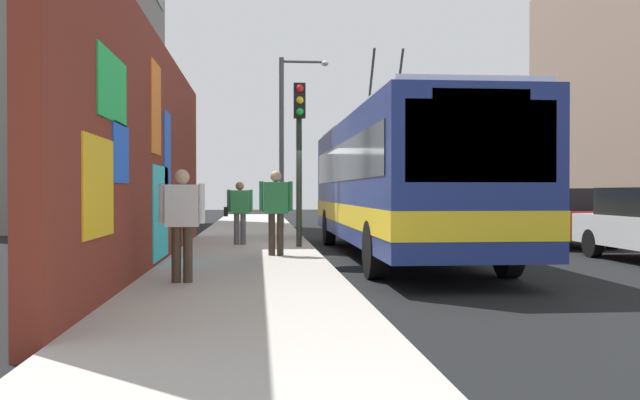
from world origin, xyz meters
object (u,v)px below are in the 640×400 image
object	(u,v)px
pedestrian_near_wall	(182,216)
parked_car_navy	(444,206)
parked_car_red	(555,215)
street_lamp	(287,129)
traffic_light	(299,136)
pedestrian_midblock	(239,208)
parked_car_champagne	(485,209)
pedestrian_at_curb	(276,205)
city_bus	(398,179)

from	to	relation	value
pedestrian_near_wall	parked_car_navy	bearing A→B (deg)	-25.00
parked_car_red	street_lamp	size ratio (longest dim) A/B	0.71
street_lamp	parked_car_red	bearing A→B (deg)	-136.29
parked_car_red	street_lamp	distance (m)	10.90
pedestrian_near_wall	traffic_light	xyz separation A→B (m)	(6.44, -2.12, 1.71)
pedestrian_near_wall	pedestrian_midblock	bearing A→B (deg)	-5.11
parked_car_champagne	pedestrian_at_curb	distance (m)	13.04
pedestrian_near_wall	traffic_light	world-z (taller)	traffic_light
parked_car_champagne	city_bus	bearing A→B (deg)	151.22
pedestrian_near_wall	pedestrian_at_curb	size ratio (longest dim) A/B	0.94
parked_car_champagne	traffic_light	size ratio (longest dim) A/B	1.10
parked_car_red	pedestrian_near_wall	size ratio (longest dim) A/B	2.74
parked_car_navy	traffic_light	xyz separation A→B (m)	(-13.87, 7.35, 2.01)
city_bus	pedestrian_midblock	size ratio (longest dim) A/B	7.44
pedestrian_midblock	traffic_light	distance (m)	2.45
city_bus	parked_car_navy	xyz separation A→B (m)	(15.22, -5.20, -0.94)
parked_car_champagne	pedestrian_midblock	distance (m)	11.43
city_bus	pedestrian_midblock	distance (m)	4.29
city_bus	traffic_light	xyz separation A→B (m)	(1.34, 2.15, 1.06)
pedestrian_at_curb	pedestrian_midblock	bearing A→B (deg)	15.51
city_bus	street_lamp	world-z (taller)	street_lamp
parked_car_red	parked_car_navy	xyz separation A→B (m)	(11.82, 0.00, -0.00)
pedestrian_near_wall	street_lamp	bearing A→B (deg)	-7.93
city_bus	pedestrian_midblock	xyz separation A→B (m)	(2.20, 3.62, -0.70)
parked_car_red	pedestrian_midblock	size ratio (longest dim) A/B	2.89
city_bus	street_lamp	xyz separation A→B (m)	(10.96, 2.03, 2.09)
city_bus	street_lamp	distance (m)	11.34
city_bus	parked_car_champagne	size ratio (longest dim) A/B	2.69
pedestrian_at_curb	traffic_light	size ratio (longest dim) A/B	0.45
traffic_light	street_lamp	xyz separation A→B (m)	(9.62, -0.12, 1.03)
city_bus	parked_car_navy	size ratio (longest dim) A/B	2.82
parked_car_navy	pedestrian_midblock	distance (m)	15.73
pedestrian_midblock	city_bus	bearing A→B (deg)	-121.28
parked_car_champagne	pedestrian_near_wall	xyz separation A→B (m)	(-14.56, 9.47, 0.30)
parked_car_champagne	parked_car_navy	size ratio (longest dim) A/B	1.05
parked_car_red	pedestrian_at_curb	size ratio (longest dim) A/B	2.57
parked_car_red	street_lamp	xyz separation A→B (m)	(7.56, 7.23, 3.03)
parked_car_red	parked_car_champagne	size ratio (longest dim) A/B	1.05
parked_car_champagne	pedestrian_near_wall	distance (m)	17.37
pedestrian_at_curb	pedestrian_near_wall	bearing A→B (deg)	160.60
parked_car_red	parked_car_navy	size ratio (longest dim) A/B	1.09
city_bus	traffic_light	distance (m)	2.75
pedestrian_near_wall	street_lamp	distance (m)	16.44
parked_car_navy	street_lamp	bearing A→B (deg)	120.47
parked_car_navy	pedestrian_near_wall	size ratio (longest dim) A/B	2.51
city_bus	parked_car_red	xyz separation A→B (m)	(3.40, -5.20, -0.94)
pedestrian_at_curb	traffic_light	distance (m)	2.80
city_bus	parked_car_champagne	bearing A→B (deg)	-28.78
parked_car_champagne	traffic_light	xyz separation A→B (m)	(-8.12, 7.35, 2.00)
city_bus	parked_car_champagne	xyz separation A→B (m)	(9.47, -5.20, -0.94)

